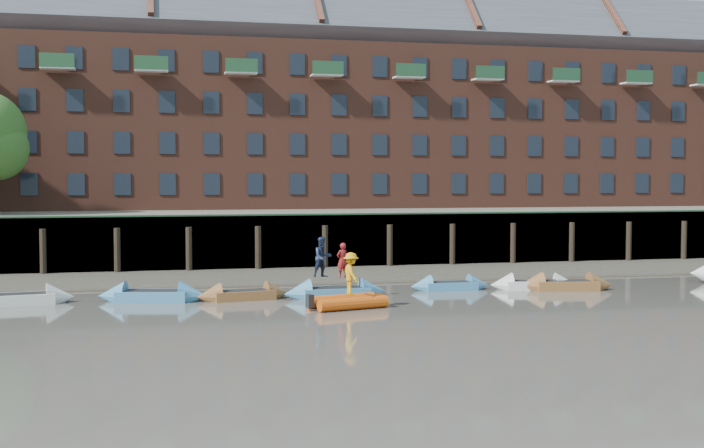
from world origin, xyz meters
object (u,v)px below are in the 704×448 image
object	(u,v)px
person_rower_a	(342,260)
rowboat_5	(534,285)
rowboat_2	(244,295)
person_rower_b	(323,257)
rowboat_6	(566,285)
rowboat_0	(18,299)
rowboat_1	(153,296)
rowboat_4	(450,286)
rib_tender	(350,302)
person_rib_crew	(351,274)
rowboat_3	(335,293)

from	to	relation	value
person_rower_a	rowboat_5	bearing A→B (deg)	162.30
rowboat_5	person_rower_a	bearing A→B (deg)	-162.91
rowboat_2	person_rower_b	distance (m)	3.94
rowboat_5	rowboat_6	xyz separation A→B (m)	(1.39, -0.62, 0.02)
rowboat_0	rowboat_1	xyz separation A→B (m)	(5.65, -0.28, 0.01)
rowboat_4	rib_tender	size ratio (longest dim) A/B	1.13
rowboat_2	person_rib_crew	world-z (taller)	person_rib_crew
rowboat_3	person_rib_crew	size ratio (longest dim) A/B	2.66
person_rower_a	person_rib_crew	world-z (taller)	person_rower_a
rowboat_1	person_rib_crew	world-z (taller)	person_rib_crew
rowboat_0	rowboat_1	world-z (taller)	rowboat_1
rowboat_4	person_rib_crew	distance (m)	7.79
person_rower_a	person_rower_b	size ratio (longest dim) A/B	0.86
rib_tender	rowboat_6	bearing A→B (deg)	0.98
rowboat_1	rowboat_3	bearing A→B (deg)	7.30
rowboat_3	person_rower_a	size ratio (longest dim) A/B	3.00
rowboat_1	rowboat_3	xyz separation A→B (m)	(8.10, -0.66, -0.00)
rowboat_1	rib_tender	distance (m)	8.93
rowboat_2	rowboat_0	bearing A→B (deg)	167.69
rowboat_6	rib_tender	distance (m)	11.97
rowboat_5	rowboat_1	bearing A→B (deg)	-167.77
rowboat_3	person_rower_a	xyz separation A→B (m)	(0.30, -0.07, 1.47)
rowboat_3	rowboat_4	size ratio (longest dim) A/B	1.20
rib_tender	person_rower_a	distance (m)	3.39
rowboat_4	person_rib_crew	bearing A→B (deg)	-140.73
person_rower_b	person_rib_crew	distance (m)	3.55
rowboat_1	rowboat_4	size ratio (longest dim) A/B	1.26
rowboat_4	person_rib_crew	xyz separation A→B (m)	(-6.00, -4.80, 1.24)
rowboat_0	rowboat_2	distance (m)	9.64
rowboat_2	rowboat_5	world-z (taller)	rowboat_5
rowboat_4	rowboat_0	bearing A→B (deg)	-177.61
rowboat_1	person_rib_crew	size ratio (longest dim) A/B	2.78
rowboat_3	rib_tender	world-z (taller)	rowboat_3
rowboat_3	person_rib_crew	xyz separation A→B (m)	(-0.00, -3.25, 1.20)
rowboat_1	person_rower_a	bearing A→B (deg)	7.01
rowboat_3	person_rower_b	world-z (taller)	person_rower_b
rowboat_1	rib_tender	size ratio (longest dim) A/B	1.42
person_rib_crew	rowboat_0	bearing A→B (deg)	66.28
rowboat_0	rowboat_4	bearing A→B (deg)	-7.36
rowboat_0	rowboat_3	bearing A→B (deg)	-13.05
rowboat_0	rib_tender	distance (m)	14.33
rowboat_6	person_rower_a	bearing A→B (deg)	-169.37
rowboat_0	person_rib_crew	world-z (taller)	person_rib_crew
rib_tender	person_rib_crew	distance (m)	1.20
rowboat_1	rowboat_6	bearing A→B (deg)	10.81
rowboat_6	rib_tender	size ratio (longest dim) A/B	1.36
rowboat_1	rowboat_5	distance (m)	18.19
rowboat_1	rowboat_6	size ratio (longest dim) A/B	1.04
rowboat_1	rowboat_6	distance (m)	19.58
rowboat_0	rowboat_4	size ratio (longest dim) A/B	1.21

